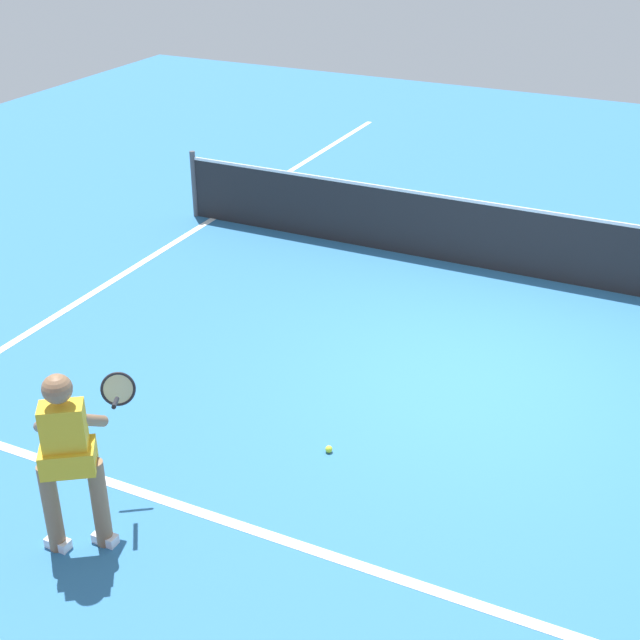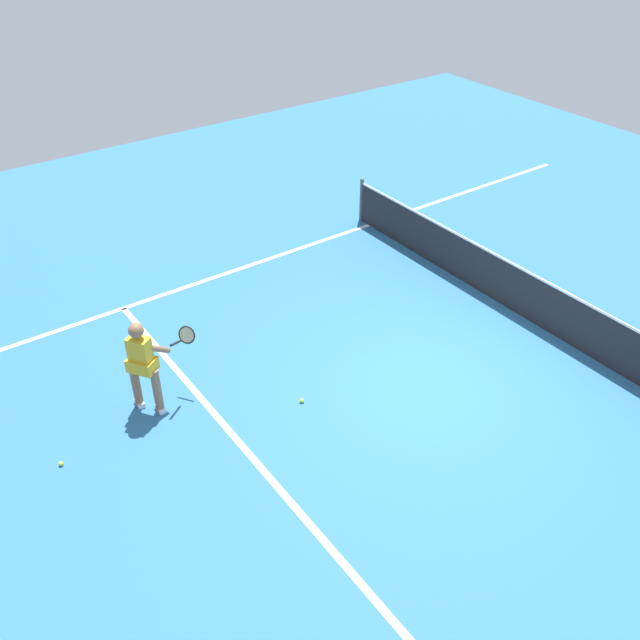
% 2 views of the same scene
% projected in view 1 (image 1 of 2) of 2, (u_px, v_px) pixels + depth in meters
% --- Properties ---
extents(ground_plane, '(25.38, 25.38, 0.00)m').
position_uv_depth(ground_plane, '(472.00, 378.00, 9.15)').
color(ground_plane, teal).
extents(service_line_marking, '(9.64, 0.10, 0.01)m').
position_uv_depth(service_line_marking, '(356.00, 564.00, 6.74)').
color(service_line_marking, white).
rests_on(service_line_marking, ground).
extents(sideline_left_marking, '(0.10, 17.52, 0.01)m').
position_uv_depth(sideline_left_marking, '(97.00, 291.00, 10.99)').
color(sideline_left_marking, white).
rests_on(sideline_left_marking, ground).
extents(court_net, '(10.32, 0.08, 0.99)m').
position_uv_depth(court_net, '(539.00, 244.00, 11.12)').
color(court_net, '#4C4C51').
rests_on(court_net, ground).
extents(tennis_player, '(0.69, 1.14, 1.55)m').
position_uv_depth(tennis_player, '(70.00, 454.00, 6.57)').
color(tennis_player, '#8C6647').
rests_on(tennis_player, ground).
extents(tennis_ball_mid, '(0.07, 0.07, 0.07)m').
position_uv_depth(tennis_ball_mid, '(329.00, 449.00, 8.00)').
color(tennis_ball_mid, '#D1E533').
rests_on(tennis_ball_mid, ground).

